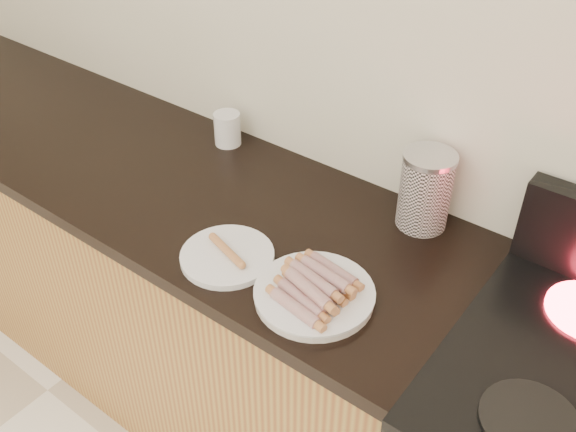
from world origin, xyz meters
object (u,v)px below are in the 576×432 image
Objects in this scene: main_plate at (314,295)px; side_plate at (227,256)px; canister at (425,190)px; mug at (227,129)px.

side_plate is (-0.24, -0.02, -0.00)m from main_plate.
canister is (0.29, 0.40, 0.09)m from side_plate.
side_plate is 0.53m from mug.
main_plate is 2.65× the size of mug.
mug is at bearing 147.10° from main_plate.
mug is at bearing 180.00° from canister.
side_plate is 2.24× the size of mug.
side_plate is at bearing -176.08° from main_plate.
main_plate reaches higher than side_plate.
mug reaches higher than side_plate.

